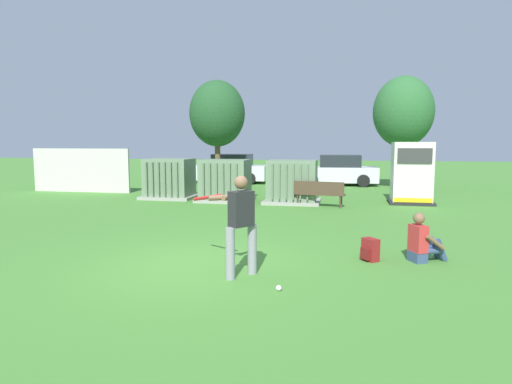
% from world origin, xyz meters
% --- Properties ---
extents(ground_plane, '(96.00, 96.00, 0.00)m').
position_xyz_m(ground_plane, '(0.00, 0.00, 0.00)').
color(ground_plane, '#478433').
extents(fence_panel, '(4.80, 0.12, 2.00)m').
position_xyz_m(fence_panel, '(-9.27, 10.50, 1.00)').
color(fence_panel, beige).
rests_on(fence_panel, ground).
extents(transformer_west, '(2.10, 1.70, 1.62)m').
position_xyz_m(transformer_west, '(-4.39, 9.15, 0.79)').
color(transformer_west, '#9E9B93').
rests_on(transformer_west, ground).
extents(transformer_mid_west, '(2.10, 1.70, 1.62)m').
position_xyz_m(transformer_mid_west, '(-1.91, 8.77, 0.79)').
color(transformer_mid_west, '#9E9B93').
rests_on(transformer_mid_west, ground).
extents(transformer_mid_east, '(2.10, 1.70, 1.62)m').
position_xyz_m(transformer_mid_east, '(0.71, 8.75, 0.79)').
color(transformer_mid_east, '#9E9B93').
rests_on(transformer_mid_east, ground).
extents(generator_enclosure, '(1.60, 1.40, 2.30)m').
position_xyz_m(generator_enclosure, '(5.09, 9.49, 1.14)').
color(generator_enclosure, '#262626').
rests_on(generator_enclosure, ground).
extents(park_bench, '(1.84, 0.67, 0.92)m').
position_xyz_m(park_bench, '(1.76, 7.92, 0.54)').
color(park_bench, '#4C3828').
rests_on(park_bench, ground).
extents(batter, '(1.41, 1.21, 1.74)m').
position_xyz_m(batter, '(0.88, -0.49, 0.98)').
color(batter, gray).
rests_on(batter, ground).
extents(sports_ball, '(0.09, 0.09, 0.09)m').
position_xyz_m(sports_ball, '(1.67, -1.13, 0.04)').
color(sports_ball, white).
rests_on(sports_ball, ground).
extents(seated_spectator, '(0.79, 0.67, 0.96)m').
position_xyz_m(seated_spectator, '(4.14, 1.10, 0.38)').
color(seated_spectator, '#384C75').
rests_on(seated_spectator, ground).
extents(backpack, '(0.37, 0.38, 0.44)m').
position_xyz_m(backpack, '(3.15, 0.95, 0.21)').
color(backpack, maroon).
rests_on(backpack, ground).
extents(tree_left, '(2.85, 2.85, 5.44)m').
position_xyz_m(tree_left, '(-3.84, 14.32, 3.73)').
color(tree_left, brown).
rests_on(tree_left, ground).
extents(tree_center_left, '(2.84, 2.84, 5.42)m').
position_xyz_m(tree_center_left, '(5.33, 14.56, 3.72)').
color(tree_center_left, '#4C3828').
rests_on(tree_center_left, ground).
extents(parked_car_leftmost, '(4.25, 2.01, 1.62)m').
position_xyz_m(parked_car_leftmost, '(-3.68, 16.32, 0.75)').
color(parked_car_leftmost, silver).
rests_on(parked_car_leftmost, ground).
extents(parked_car_left_of_center, '(4.32, 2.16, 1.62)m').
position_xyz_m(parked_car_left_of_center, '(2.27, 16.10, 0.75)').
color(parked_car_left_of_center, silver).
rests_on(parked_car_left_of_center, ground).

